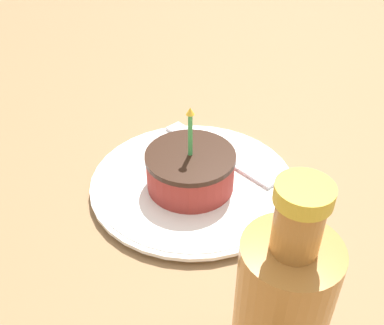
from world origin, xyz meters
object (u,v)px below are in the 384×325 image
plate (192,181)px  bottle (281,309)px  cake_slice (190,170)px  fork (210,149)px

plate → bottle: size_ratio=1.28×
cake_slice → fork: size_ratio=0.61×
plate → fork: (-0.05, 0.04, 0.01)m
plate → fork: bearing=136.4°
cake_slice → bottle: bottle is taller
cake_slice → bottle: bearing=-3.7°
cake_slice → bottle: (0.24, -0.02, 0.04)m
plate → cake_slice: cake_slice is taller
plate → bottle: 0.26m
plate → bottle: (0.25, -0.02, 0.07)m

